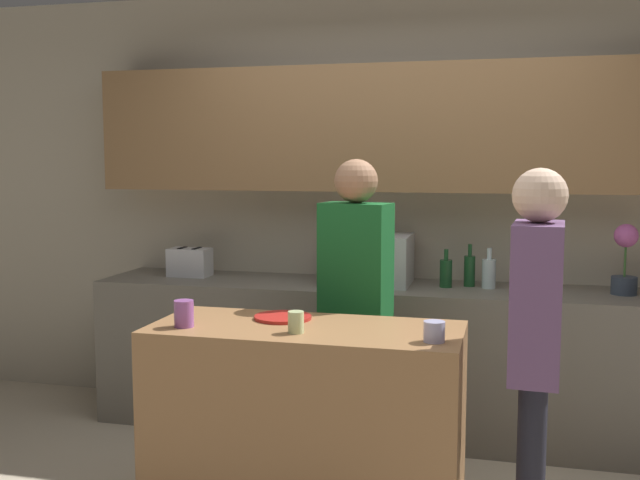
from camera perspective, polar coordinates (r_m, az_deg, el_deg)
back_wall at (r=4.68m, az=6.02°, el=4.85°), size 6.40×0.40×2.70m
back_counter at (r=4.58m, az=5.36°, el=-9.01°), size 3.60×0.62×0.89m
kitchen_island at (r=3.39m, az=-1.08°, el=-14.23°), size 1.35×0.59×0.93m
microwave at (r=4.52m, az=3.62°, el=-1.46°), size 0.52×0.39×0.30m
toaster at (r=4.88m, az=-9.89°, el=-1.67°), size 0.26×0.16×0.18m
potted_plant at (r=4.48m, az=22.23°, el=-1.37°), size 0.14×0.14×0.40m
bottle_0 at (r=4.46m, az=9.57°, el=-2.47°), size 0.07×0.07×0.23m
bottle_1 at (r=4.51m, az=11.32°, el=-2.27°), size 0.07×0.07×0.25m
bottle_2 at (r=4.47m, az=12.74°, el=-2.46°), size 0.08×0.08×0.24m
plate_on_island at (r=3.41m, az=-2.85°, el=-5.90°), size 0.26×0.26×0.01m
cup_0 at (r=3.13m, az=-1.85°, el=-6.28°), size 0.07×0.07×0.09m
cup_1 at (r=3.29m, az=-10.33°, el=-5.54°), size 0.09×0.09×0.12m
cup_2 at (r=3.02m, az=8.69°, el=-6.91°), size 0.09×0.09×0.08m
person_left at (r=3.08m, az=16.10°, el=-7.01°), size 0.21×0.35×1.61m
person_center at (r=3.75m, az=2.72°, el=-4.06°), size 0.37×0.25×1.65m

